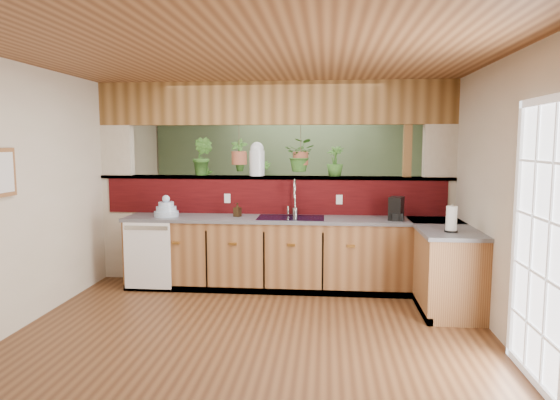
# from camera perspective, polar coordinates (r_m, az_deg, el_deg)

# --- Properties ---
(ground) EXTENTS (4.60, 7.00, 0.01)m
(ground) POSITION_cam_1_polar(r_m,az_deg,el_deg) (5.47, -2.21, -12.91)
(ground) COLOR #523019
(ground) RESTS_ON ground
(ceiling) EXTENTS (4.60, 7.00, 0.01)m
(ceiling) POSITION_cam_1_polar(r_m,az_deg,el_deg) (5.21, -2.35, 15.15)
(ceiling) COLOR brown
(ceiling) RESTS_ON ground
(wall_back) EXTENTS (4.60, 0.02, 2.60)m
(wall_back) POSITION_cam_1_polar(r_m,az_deg,el_deg) (8.65, 0.80, 3.11)
(wall_back) COLOR beige
(wall_back) RESTS_ON ground
(wall_front) EXTENTS (4.60, 0.02, 2.60)m
(wall_front) POSITION_cam_1_polar(r_m,az_deg,el_deg) (1.82, -17.26, -10.36)
(wall_front) COLOR beige
(wall_front) RESTS_ON ground
(wall_left) EXTENTS (0.02, 7.00, 2.60)m
(wall_left) POSITION_cam_1_polar(r_m,az_deg,el_deg) (5.94, -24.86, 0.92)
(wall_left) COLOR beige
(wall_left) RESTS_ON ground
(wall_right) EXTENTS (0.02, 7.00, 2.60)m
(wall_right) POSITION_cam_1_polar(r_m,az_deg,el_deg) (5.38, 22.78, 0.49)
(wall_right) COLOR beige
(wall_right) RESTS_ON ground
(pass_through_partition) EXTENTS (4.60, 0.21, 2.60)m
(pass_through_partition) POSITION_cam_1_polar(r_m,az_deg,el_deg) (6.52, -0.45, 1.01)
(pass_through_partition) COLOR beige
(pass_through_partition) RESTS_ON ground
(pass_through_ledge) EXTENTS (4.60, 0.21, 0.04)m
(pass_through_ledge) POSITION_cam_1_polar(r_m,az_deg,el_deg) (6.51, -0.71, 2.59)
(pass_through_ledge) COLOR brown
(pass_through_ledge) RESTS_ON ground
(header_beam) EXTENTS (4.60, 0.15, 0.55)m
(header_beam) POSITION_cam_1_polar(r_m,az_deg,el_deg) (6.51, -0.72, 11.00)
(header_beam) COLOR brown
(header_beam) RESTS_ON ground
(sage_backwall) EXTENTS (4.55, 0.02, 2.55)m
(sage_backwall) POSITION_cam_1_polar(r_m,az_deg,el_deg) (8.63, 0.79, 3.10)
(sage_backwall) COLOR #546C4A
(sage_backwall) RESTS_ON ground
(countertop) EXTENTS (4.14, 1.52, 0.90)m
(countertop) POSITION_cam_1_polar(r_m,az_deg,el_deg) (6.13, 6.67, -6.41)
(countertop) COLOR brown
(countertop) RESTS_ON ground
(dishwasher) EXTENTS (0.58, 0.03, 0.82)m
(dishwasher) POSITION_cam_1_polar(r_m,az_deg,el_deg) (6.31, -14.94, -6.15)
(dishwasher) COLOR white
(dishwasher) RESTS_ON ground
(navy_sink) EXTENTS (0.82, 0.50, 0.18)m
(navy_sink) POSITION_cam_1_polar(r_m,az_deg,el_deg) (6.18, 1.24, -2.75)
(navy_sink) COLOR black
(navy_sink) RESTS_ON countertop
(french_door) EXTENTS (0.06, 1.02, 2.16)m
(french_door) POSITION_cam_1_polar(r_m,az_deg,el_deg) (4.20, 27.54, -4.78)
(french_door) COLOR white
(french_door) RESTS_ON ground
(framed_print) EXTENTS (0.04, 0.35, 0.45)m
(framed_print) POSITION_cam_1_polar(r_m,az_deg,el_deg) (5.23, -29.12, 2.76)
(framed_print) COLOR brown
(framed_print) RESTS_ON wall_left
(faucet) EXTENTS (0.21, 0.21, 0.47)m
(faucet) POSITION_cam_1_polar(r_m,az_deg,el_deg) (6.29, 1.68, 0.45)
(faucet) COLOR #B7B7B2
(faucet) RESTS_ON countertop
(dish_stack) EXTENTS (0.31, 0.31, 0.27)m
(dish_stack) POSITION_cam_1_polar(r_m,az_deg,el_deg) (6.42, -12.87, -1.10)
(dish_stack) COLOR #AAC0DB
(dish_stack) RESTS_ON countertop
(soap_dispenser) EXTENTS (0.10, 0.10, 0.17)m
(soap_dispenser) POSITION_cam_1_polar(r_m,az_deg,el_deg) (6.26, -4.89, -1.11)
(soap_dispenser) COLOR #382614
(soap_dispenser) RESTS_ON countertop
(coffee_maker) EXTENTS (0.15, 0.25, 0.28)m
(coffee_maker) POSITION_cam_1_polar(r_m,az_deg,el_deg) (6.12, 13.15, -1.05)
(coffee_maker) COLOR black
(coffee_maker) RESTS_ON countertop
(paper_towel) EXTENTS (0.13, 0.13, 0.29)m
(paper_towel) POSITION_cam_1_polar(r_m,az_deg,el_deg) (5.46, 19.00, -2.12)
(paper_towel) COLOR black
(paper_towel) RESTS_ON countertop
(glass_jar) EXTENTS (0.20, 0.20, 0.44)m
(glass_jar) POSITION_cam_1_polar(r_m,az_deg,el_deg) (6.52, -2.65, 4.71)
(glass_jar) COLOR silver
(glass_jar) RESTS_ON pass_through_ledge
(ledge_plant_left) EXTENTS (0.34, 0.31, 0.50)m
(ledge_plant_left) POSITION_cam_1_polar(r_m,az_deg,el_deg) (6.66, -8.83, 4.93)
(ledge_plant_left) COLOR #316222
(ledge_plant_left) RESTS_ON pass_through_ledge
(ledge_plant_right) EXTENTS (0.29, 0.29, 0.39)m
(ledge_plant_right) POSITION_cam_1_polar(r_m,az_deg,el_deg) (6.46, 6.30, 4.43)
(ledge_plant_right) COLOR #316222
(ledge_plant_right) RESTS_ON pass_through_ledge
(hanging_plant_a) EXTENTS (0.24, 0.20, 0.56)m
(hanging_plant_a) POSITION_cam_1_polar(r_m,az_deg,el_deg) (6.56, -4.70, 6.34)
(hanging_plant_a) COLOR brown
(hanging_plant_a) RESTS_ON header_beam
(hanging_plant_b) EXTENTS (0.44, 0.40, 0.55)m
(hanging_plant_b) POSITION_cam_1_polar(r_m,az_deg,el_deg) (6.47, 2.38, 6.77)
(hanging_plant_b) COLOR brown
(hanging_plant_b) RESTS_ON header_beam
(shelving_console) EXTENTS (1.48, 0.69, 0.96)m
(shelving_console) POSITION_cam_1_polar(r_m,az_deg,el_deg) (8.60, -4.87, -2.30)
(shelving_console) COLOR black
(shelving_console) RESTS_ON ground
(shelf_plant_a) EXTENTS (0.23, 0.17, 0.43)m
(shelf_plant_a) POSITION_cam_1_polar(r_m,az_deg,el_deg) (8.63, -8.39, 2.31)
(shelf_plant_a) COLOR #316222
(shelf_plant_a) RESTS_ON shelving_console
(shelf_plant_b) EXTENTS (0.37, 0.37, 0.54)m
(shelf_plant_b) POSITION_cam_1_polar(r_m,az_deg,el_deg) (8.45, -2.06, 2.66)
(shelf_plant_b) COLOR #316222
(shelf_plant_b) RESTS_ON shelving_console
(floor_plant) EXTENTS (0.84, 0.76, 0.80)m
(floor_plant) POSITION_cam_1_polar(r_m,az_deg,el_deg) (7.46, 6.84, -4.46)
(floor_plant) COLOR #316222
(floor_plant) RESTS_ON ground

